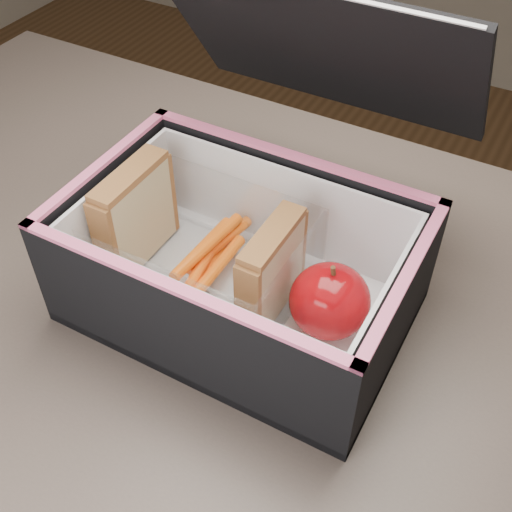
{
  "coord_description": "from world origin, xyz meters",
  "views": [
    {
      "loc": [
        0.21,
        -0.29,
        1.22
      ],
      "look_at": [
        0.01,
        0.07,
        0.81
      ],
      "focal_mm": 45.0,
      "sensor_mm": 36.0,
      "label": 1
    }
  ],
  "objects": [
    {
      "name": "sandwich_right",
      "position": [
        0.03,
        0.06,
        0.81
      ],
      "size": [
        0.02,
        0.08,
        0.09
      ],
      "color": "tan",
      "rests_on": "plastic_tub"
    },
    {
      "name": "red_apple",
      "position": [
        0.09,
        0.06,
        0.8
      ],
      "size": [
        0.09,
        0.09,
        0.08
      ],
      "rotation": [
        0.0,
        0.0,
        -0.28
      ],
      "color": "maroon",
      "rests_on": "paper_napkin"
    },
    {
      "name": "kitchen_table",
      "position": [
        0.0,
        0.0,
        0.66
      ],
      "size": [
        1.2,
        0.8,
        0.75
      ],
      "color": "brown",
      "rests_on": "ground"
    },
    {
      "name": "plastic_tub",
      "position": [
        -0.04,
        0.06,
        0.8
      ],
      "size": [
        0.19,
        0.14,
        0.08
      ],
      "primitive_type": null,
      "color": "white",
      "rests_on": "lunch_bag"
    },
    {
      "name": "lunch_bag",
      "position": [
        -0.0,
        0.06,
        0.82
      ],
      "size": [
        0.3,
        0.32,
        0.27
      ],
      "color": "black",
      "rests_on": "kitchen_table"
    },
    {
      "name": "paper_napkin",
      "position": [
        0.09,
        0.06,
        0.77
      ],
      "size": [
        0.07,
        0.07,
        0.01
      ],
      "primitive_type": "cube",
      "rotation": [
        0.0,
        0.0,
        -0.02
      ],
      "color": "white",
      "rests_on": "lunch_bag"
    },
    {
      "name": "sandwich_left",
      "position": [
        -0.12,
        0.06,
        0.82
      ],
      "size": [
        0.03,
        0.09,
        0.1
      ],
      "color": "tan",
      "rests_on": "plastic_tub"
    },
    {
      "name": "carrot_sticks",
      "position": [
        -0.04,
        0.07,
        0.78
      ],
      "size": [
        0.04,
        0.13,
        0.03
      ],
      "color": "orange",
      "rests_on": "plastic_tub"
    }
  ]
}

